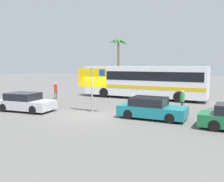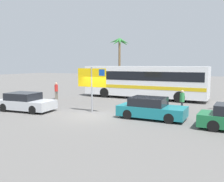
% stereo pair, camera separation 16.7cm
% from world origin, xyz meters
% --- Properties ---
extents(ground, '(120.00, 120.00, 0.00)m').
position_xyz_m(ground, '(0.00, 0.00, 0.00)').
color(ground, '#605E5B').
extents(bus_front_coach, '(12.10, 2.62, 3.17)m').
position_xyz_m(bus_front_coach, '(0.32, 9.41, 1.78)').
color(bus_front_coach, white).
rests_on(bus_front_coach, ground).
extents(ferry_sign, '(2.20, 0.15, 3.20)m').
position_xyz_m(ferry_sign, '(-0.50, 1.02, 2.33)').
color(ferry_sign, gray).
rests_on(ferry_sign, ground).
extents(car_silver, '(4.28, 2.27, 1.32)m').
position_xyz_m(car_silver, '(-5.18, -0.68, 0.64)').
color(car_silver, '#B7BABF').
rests_on(car_silver, ground).
extents(car_teal, '(4.14, 1.88, 1.32)m').
position_xyz_m(car_teal, '(3.78, 0.98, 0.64)').
color(car_teal, '#19757F').
rests_on(car_teal, ground).
extents(pedestrian_crossing_lot, '(0.32, 0.32, 1.59)m').
position_xyz_m(pedestrian_crossing_lot, '(5.16, 3.72, 0.93)').
color(pedestrian_crossing_lot, '#2D2D33').
rests_on(pedestrian_crossing_lot, ground).
extents(pedestrian_near_sign, '(0.32, 0.32, 1.64)m').
position_xyz_m(pedestrian_near_sign, '(-6.92, 4.90, 0.96)').
color(pedestrian_near_sign, '#706656').
rests_on(pedestrian_near_sign, ground).
extents(palm_tree_seaside, '(3.04, 2.83, 7.09)m').
position_xyz_m(palm_tree_seaside, '(-6.63, 18.65, 5.64)').
color(palm_tree_seaside, brown).
rests_on(palm_tree_seaside, ground).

